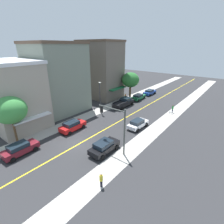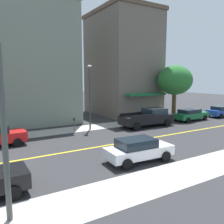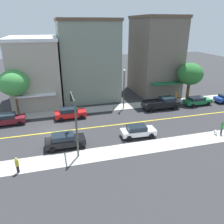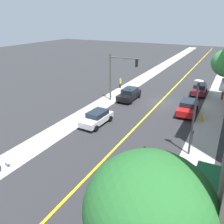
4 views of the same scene
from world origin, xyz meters
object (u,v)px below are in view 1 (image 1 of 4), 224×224
at_px(parking_meter, 95,111).
at_px(black_pickup_truck, 124,103).
at_px(maroon_sedan_left_curb, 20,149).
at_px(fire_hydrant, 73,122).
at_px(white_sedan_right_curb, 138,124).
at_px(small_dog, 171,112).
at_px(street_tree_right_corner, 10,110).
at_px(pedestrian_orange_shirt, 125,97).
at_px(street_lamp, 100,94).
at_px(red_sedan_left_curb, 72,126).
at_px(black_sedan_right_curb, 104,147).
at_px(blue_sedan_left_curb, 150,92).
at_px(pedestrian_green_shirt, 173,109).
at_px(green_sedan_left_curb, 138,97).
at_px(pedestrian_yellow_shirt, 101,180).
at_px(street_tree_left_near, 130,80).
at_px(traffic_light_mast, 116,123).

height_order(parking_meter, black_pickup_truck, black_pickup_truck).
bearing_deg(maroon_sedan_left_curb, fire_hydrant, 7.81).
height_order(maroon_sedan_left_curb, white_sedan_right_curb, maroon_sedan_left_curb).
distance_m(parking_meter, small_dog, 15.43).
relative_size(street_tree_right_corner, parking_meter, 5.20).
xyz_separation_m(parking_meter, pedestrian_orange_shirt, (-0.43, 11.49, 0.10)).
distance_m(street_lamp, red_sedan_left_curb, 9.52).
distance_m(street_lamp, black_sedan_right_curb, 14.53).
bearing_deg(blue_sedan_left_curb, pedestrian_orange_shirt, 165.24).
relative_size(street_tree_right_corner, street_lamp, 1.08).
height_order(street_tree_right_corner, red_sedan_left_curb, street_tree_right_corner).
relative_size(red_sedan_left_curb, pedestrian_green_shirt, 2.64).
relative_size(green_sedan_left_curb, small_dog, 6.12).
bearing_deg(green_sedan_left_curb, pedestrian_orange_shirt, 139.08).
relative_size(white_sedan_right_curb, black_sedan_right_curb, 0.97).
bearing_deg(fire_hydrant, pedestrian_yellow_shirt, -28.90).
bearing_deg(street_lamp, black_pickup_truck, 71.94).
bearing_deg(small_dog, black_pickup_truck, -159.37).
distance_m(street_tree_left_near, street_tree_right_corner, 28.25).
relative_size(street_lamp, pedestrian_green_shirt, 3.74).
distance_m(street_tree_right_corner, pedestrian_yellow_shirt, 15.45).
xyz_separation_m(pedestrian_orange_shirt, small_dog, (12.23, -1.56, -0.59)).
height_order(maroon_sedan_left_curb, black_sedan_right_curb, black_sedan_right_curb).
distance_m(white_sedan_right_curb, small_dog, 9.84).
distance_m(fire_hydrant, pedestrian_yellow_shirt, 15.28).
xyz_separation_m(fire_hydrant, blue_sedan_left_curb, (1.94, 25.91, 0.35)).
relative_size(parking_meter, white_sedan_right_curb, 0.31).
height_order(red_sedan_left_curb, white_sedan_right_curb, red_sedan_left_curb).
bearing_deg(white_sedan_right_curb, pedestrian_green_shirt, -9.31).
bearing_deg(pedestrian_yellow_shirt, traffic_light_mast, 80.95).
bearing_deg(pedestrian_yellow_shirt, small_dog, 61.37).
xyz_separation_m(fire_hydrant, pedestrian_orange_shirt, (-0.41, 17.13, 0.56)).
bearing_deg(black_sedan_right_curb, black_pickup_truck, 26.28).
distance_m(maroon_sedan_left_curb, black_pickup_truck, 23.04).
distance_m(red_sedan_left_curb, green_sedan_left_curb, 21.30).
xyz_separation_m(street_lamp, black_sedan_right_curb, (9.88, -10.19, -3.11)).
relative_size(street_tree_right_corner, white_sedan_right_curb, 1.59).
bearing_deg(pedestrian_yellow_shirt, maroon_sedan_left_curb, 159.24).
bearing_deg(street_lamp, street_tree_right_corner, -94.92).
relative_size(street_tree_left_near, fire_hydrant, 8.08).
bearing_deg(maroon_sedan_left_curb, black_pickup_truck, -2.57).
relative_size(fire_hydrant, white_sedan_right_curb, 0.19).
distance_m(street_tree_right_corner, traffic_light_mast, 14.30).
bearing_deg(street_tree_right_corner, fire_hydrant, 80.69).
relative_size(street_tree_left_near, parking_meter, 5.12).
xyz_separation_m(blue_sedan_left_curb, pedestrian_yellow_shirt, (11.43, -33.29, 0.09)).
relative_size(parking_meter, black_sedan_right_curb, 0.30).
distance_m(traffic_light_mast, small_dog, 17.62).
relative_size(fire_hydrant, traffic_light_mast, 0.13).
xyz_separation_m(black_sedan_right_curb, pedestrian_yellow_shirt, (3.55, -4.56, 0.03)).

